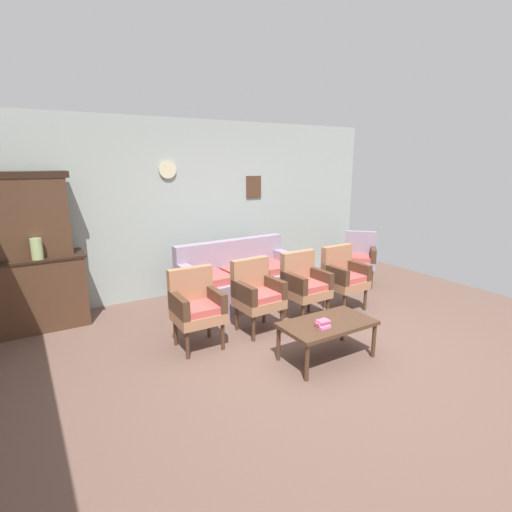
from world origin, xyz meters
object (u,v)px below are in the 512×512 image
(vase_on_cabinet, at_px, (37,249))
(book_stack_on_table, at_px, (323,324))
(armchair_near_couch_end, at_px, (196,305))
(armchair_by_doorway, at_px, (257,292))
(wingback_chair_by_fireplace, at_px, (360,256))
(coffee_table, at_px, (327,326))
(floor_vase_by_wall, at_px, (352,252))
(armchair_row_middle, at_px, (304,283))
(floral_couch, at_px, (240,280))
(armchair_near_cabinet, at_px, (344,275))
(side_cabinet, at_px, (38,292))

(vase_on_cabinet, distance_m, book_stack_on_table, 3.46)
(armchair_near_couch_end, relative_size, armchair_by_doorway, 1.00)
(armchair_by_doorway, bearing_deg, wingback_chair_by_fireplace, 15.85)
(book_stack_on_table, bearing_deg, coffee_table, 29.77)
(floor_vase_by_wall, bearing_deg, armchair_row_middle, -148.08)
(wingback_chair_by_fireplace, distance_m, book_stack_on_table, 2.98)
(floral_couch, height_order, floor_vase_by_wall, floral_couch)
(floor_vase_by_wall, bearing_deg, coffee_table, -138.71)
(wingback_chair_by_fireplace, xyz_separation_m, floor_vase_by_wall, (0.53, 0.71, -0.13))
(armchair_near_couch_end, relative_size, wingback_chair_by_fireplace, 1.00)
(floral_couch, relative_size, armchair_near_cabinet, 2.08)
(armchair_row_middle, bearing_deg, floral_couch, 110.91)
(floral_couch, height_order, wingback_chair_by_fireplace, same)
(wingback_chair_by_fireplace, xyz_separation_m, book_stack_on_table, (-2.38, -1.80, -0.04))
(book_stack_on_table, bearing_deg, floor_vase_by_wall, 40.84)
(armchair_by_doorway, xyz_separation_m, armchair_near_cabinet, (1.46, 0.00, 0.00))
(armchair_by_doorway, bearing_deg, book_stack_on_table, -83.74)
(armchair_near_cabinet, bearing_deg, book_stack_on_table, -140.60)
(armchair_by_doorway, bearing_deg, armchair_near_couch_end, -179.36)
(side_cabinet, height_order, vase_on_cabinet, vase_on_cabinet)
(coffee_table, bearing_deg, armchair_near_couch_end, 136.48)
(floral_couch, bearing_deg, floor_vase_by_wall, 8.07)
(coffee_table, relative_size, book_stack_on_table, 6.83)
(armchair_by_doorway, bearing_deg, side_cabinet, 146.55)
(vase_on_cabinet, bearing_deg, coffee_table, -43.29)
(side_cabinet, xyz_separation_m, armchair_row_middle, (3.05, -1.52, 0.03))
(wingback_chair_by_fireplace, height_order, coffee_table, wingback_chair_by_fireplace)
(armchair_by_doorway, relative_size, armchair_near_cabinet, 1.00)
(side_cabinet, height_order, wingback_chair_by_fireplace, side_cabinet)
(floral_couch, height_order, armchair_by_doorway, same)
(armchair_row_middle, bearing_deg, book_stack_on_table, -119.74)
(side_cabinet, distance_m, floral_couch, 2.69)
(armchair_by_doorway, relative_size, book_stack_on_table, 6.15)
(floor_vase_by_wall, bearing_deg, armchair_near_couch_end, -159.57)
(armchair_by_doorway, height_order, armchair_row_middle, same)
(armchair_near_couch_end, relative_size, coffee_table, 0.90)
(armchair_near_couch_end, bearing_deg, armchair_row_middle, 0.23)
(armchair_near_cabinet, xyz_separation_m, wingback_chair_by_fireplace, (1.04, 0.71, 0.00))
(armchair_near_cabinet, relative_size, coffee_table, 0.90)
(armchair_near_couch_end, bearing_deg, coffee_table, -43.52)
(coffee_table, distance_m, book_stack_on_table, 0.17)
(armchair_near_cabinet, height_order, floor_vase_by_wall, armchair_near_cabinet)
(armchair_near_couch_end, xyz_separation_m, armchair_near_cabinet, (2.27, 0.01, 0.00))
(vase_on_cabinet, height_order, floor_vase_by_wall, vase_on_cabinet)
(floral_couch, distance_m, armchair_near_cabinet, 1.53)
(side_cabinet, relative_size, armchair_by_doorway, 1.28)
(wingback_chair_by_fireplace, bearing_deg, coffee_table, -142.43)
(armchair_row_middle, distance_m, wingback_chair_by_fireplace, 1.89)
(armchair_row_middle, height_order, wingback_chair_by_fireplace, same)
(vase_on_cabinet, bearing_deg, wingback_chair_by_fireplace, -7.65)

